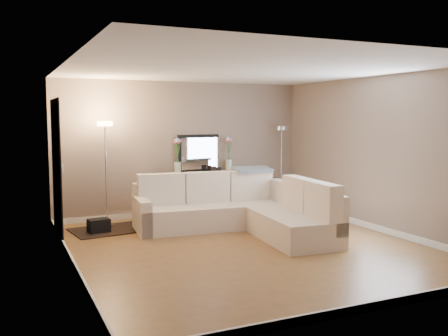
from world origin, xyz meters
name	(u,v)px	position (x,y,z in m)	size (l,w,h in m)	color
floor	(246,247)	(0.00, 0.00, -0.01)	(5.00, 5.50, 0.01)	brown
ceiling	(247,69)	(0.00, 0.00, 2.60)	(5.00, 5.50, 0.01)	white
wall_back	(183,149)	(0.00, 2.76, 1.30)	(5.00, 0.02, 2.60)	gray
wall_front	(377,181)	(0.00, -2.76, 1.30)	(5.00, 0.02, 2.60)	gray
wall_left	(68,166)	(-2.51, 0.00, 1.30)	(0.02, 5.50, 2.60)	gray
wall_right	(381,154)	(2.51, 0.00, 1.30)	(0.02, 5.50, 2.60)	gray
baseboard_back	(184,212)	(0.00, 2.73, 0.05)	(5.00, 0.03, 0.10)	white
baseboard_front	(371,306)	(0.00, -2.73, 0.05)	(5.00, 0.03, 0.10)	white
baseboard_left	(73,263)	(-2.48, 0.00, 0.05)	(0.03, 5.50, 0.10)	white
baseboard_right	(377,228)	(2.48, 0.00, 0.05)	(0.03, 5.50, 0.10)	white
doorway	(57,169)	(-2.48, 1.70, 1.10)	(0.02, 1.20, 2.20)	black
switch_plate	(63,168)	(-2.48, 0.85, 1.20)	(0.02, 0.08, 0.12)	white
sectional_sofa	(241,210)	(0.39, 0.97, 0.35)	(2.77, 2.82, 0.95)	beige
throw_blanket	(252,169)	(0.92, 1.59, 0.96)	(0.68, 0.39, 0.05)	slate
console_table	(200,191)	(0.28, 2.54, 0.47)	(1.38, 0.51, 0.83)	black
leaning_mirror	(200,153)	(0.34, 2.72, 1.20)	(0.95, 0.15, 0.75)	black
table_decor	(205,172)	(0.36, 2.51, 0.85)	(0.58, 0.14, 0.13)	orange
flower_vase_left	(178,159)	(-0.21, 2.48, 1.12)	(0.16, 0.14, 0.71)	silver
flower_vase_right	(229,157)	(0.93, 2.61, 1.12)	(0.16, 0.14, 0.71)	silver
floor_lamp_lit	(106,153)	(-1.60, 2.28, 1.30)	(0.29, 0.29, 1.84)	silver
floor_lamp_unlit	(281,151)	(2.04, 2.42, 1.22)	(0.25, 0.25, 1.73)	silver
charcoal_rug	(109,230)	(-1.65, 1.92, 0.01)	(1.20, 0.90, 0.02)	black
black_bag	(99,225)	(-1.83, 1.79, 0.13)	(0.34, 0.24, 0.22)	black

